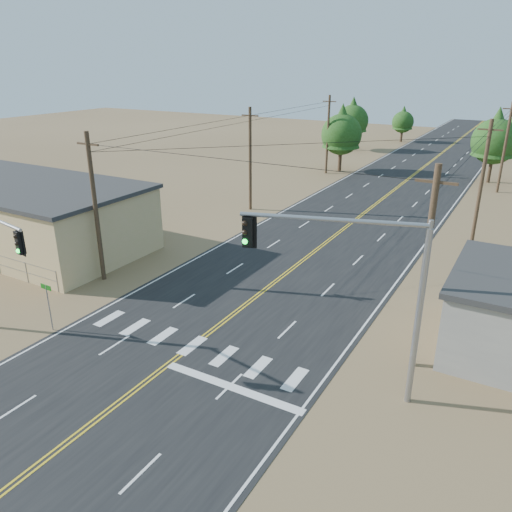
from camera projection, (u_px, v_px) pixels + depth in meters
The scene contains 15 objects.
ground at pixel (72, 439), 19.86m from camera, with size 220.00×220.00×0.00m, color olive.
road at pixel (341, 231), 44.10m from camera, with size 15.00×200.00×0.02m, color black.
building_left at pixel (24, 215), 39.96m from camera, with size 20.00×10.00×5.00m, color tan.
utility_pole_left_near at pixel (95, 207), 32.54m from camera, with size 1.80×0.30×10.00m.
utility_pole_left_mid at pixel (250, 159), 48.70m from camera, with size 1.80×0.30×10.00m.
utility_pole_left_far at pixel (328, 134), 64.86m from camera, with size 1.80×0.30×10.00m.
utility_pole_right_near at pixel (425, 270), 22.84m from camera, with size 1.80×0.30×10.00m.
utility_pole_right_mid at pixel (481, 183), 39.00m from camera, with size 1.80×0.30×10.00m.
utility_pole_right_far at pixel (505, 147), 55.16m from camera, with size 1.80×0.30×10.00m.
signal_mast_right at pixel (366, 278), 20.45m from camera, with size 7.36×2.60×8.37m.
street_sign at pixel (48, 300), 27.23m from camera, with size 0.82×0.07×2.77m.
tree_left_near at pixel (342, 130), 65.95m from camera, with size 5.35×5.35×8.92m.
tree_left_mid at pixel (353, 118), 82.09m from camera, with size 5.19×5.19×8.65m.
tree_left_far at pixel (403, 120), 91.03m from camera, with size 3.88×3.88×6.47m.
tree_right_near at pixel (496, 137), 59.65m from camera, with size 5.44×5.44×9.07m.
Camera 1 is at (14.22, -10.09, 14.05)m, focal length 35.00 mm.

